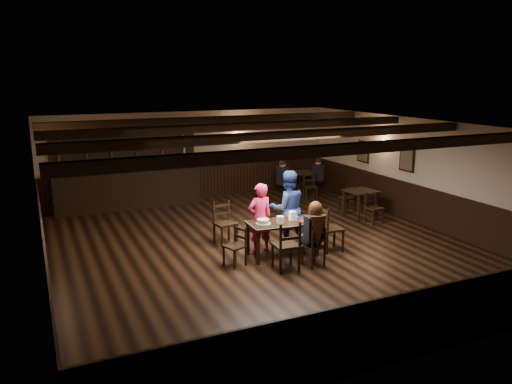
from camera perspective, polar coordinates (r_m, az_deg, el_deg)
name	(u,v)px	position (r m, az deg, el deg)	size (l,w,h in m)	color
ground	(261,246)	(11.30, 0.60, -6.23)	(10.00, 10.00, 0.00)	black
room_shell	(261,170)	(10.88, 0.58, 2.54)	(9.02, 10.02, 2.71)	beige
dining_table	(283,226)	(10.54, 3.06, -3.89)	(1.51, 0.82, 0.75)	black
chair_near_left	(288,243)	(9.75, 3.67, -5.78)	(0.49, 0.47, 1.01)	black
chair_near_right	(316,244)	(10.08, 6.87, -5.94)	(0.42, 0.41, 0.80)	black
chair_end_left	(237,242)	(10.11, -2.15, -5.75)	(0.47, 0.48, 0.82)	black
chair_end_right	(328,225)	(10.95, 8.19, -3.76)	(0.49, 0.51, 1.01)	black
chair_far_pushed	(223,219)	(11.38, -3.74, -3.15)	(0.51, 0.49, 0.96)	black
woman_pink	(260,218)	(10.72, 0.46, -2.99)	(0.56, 0.37, 1.53)	#FF3450
man_blue	(287,208)	(11.17, 3.62, -1.88)	(0.83, 0.65, 1.72)	navy
seated_person	(315,224)	(9.99, 6.74, -3.69)	(0.37, 0.56, 0.91)	black
cake	(263,222)	(10.37, 0.83, -3.40)	(0.31, 0.31, 0.10)	white
plate_stack_a	(280,220)	(10.41, 2.80, -3.17)	(0.16, 0.16, 0.15)	white
plate_stack_b	(292,216)	(10.64, 4.19, -2.71)	(0.16, 0.16, 0.19)	white
tea_light	(282,219)	(10.63, 2.96, -3.10)	(0.05, 0.05, 0.06)	#A5A8AD
salt_shaker	(297,219)	(10.59, 4.65, -3.06)	(0.04, 0.04, 0.09)	silver
pepper_shaker	(303,218)	(10.63, 5.37, -3.03)	(0.03, 0.03, 0.09)	#A5A8AD
drink_glass	(295,217)	(10.71, 4.52, -2.83)	(0.07, 0.07, 0.11)	silver
menu_red	(306,220)	(10.68, 5.79, -3.20)	(0.31, 0.21, 0.00)	#9A2310
menu_blue	(304,218)	(10.85, 5.55, -2.92)	(0.31, 0.22, 0.00)	#0F134E
bar_counter	(128,183)	(14.89, -14.41, 1.03)	(4.32, 0.70, 2.20)	black
back_table_a	(361,194)	(13.68, 11.87, -0.24)	(0.81, 0.81, 0.75)	black
back_table_b	(300,175)	(15.98, 5.09, 1.92)	(0.93, 0.93, 0.75)	black
bg_patron_left	(283,172)	(15.33, 3.07, 2.26)	(0.26, 0.39, 0.77)	black
bg_patron_right	(318,169)	(16.06, 7.08, 2.60)	(0.30, 0.40, 0.73)	black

